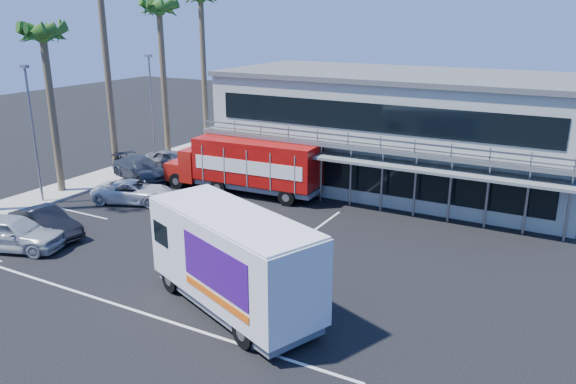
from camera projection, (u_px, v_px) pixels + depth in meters
The scene contains 15 objects.
ground at pixel (231, 255), 26.16m from camera, with size 120.00×120.00×0.00m, color black.
building at pixel (398, 130), 36.18m from camera, with size 22.40×12.00×7.30m.
curb_strip at pixel (97, 179), 38.04m from camera, with size 3.00×32.00×0.16m, color #A5A399.
palm_c at pixel (43, 42), 32.74m from camera, with size 2.80×2.80×10.75m.
palm_e at pixel (160, 17), 40.60m from camera, with size 2.80×2.80×12.25m.
palm_f at pixel (201, 5), 45.12m from camera, with size 2.80×2.80×13.25m.
light_pole_near at pixel (33, 129), 32.16m from camera, with size 0.50×0.25×8.09m.
light_pole_far at pixel (152, 105), 40.52m from camera, with size 0.50×0.25×8.09m.
red_truck at pixel (247, 164), 34.74m from camera, with size 10.36×2.96×3.45m.
white_van at pixel (233, 260), 20.80m from camera, with size 8.29×5.46×3.84m.
parked_car_a at pixel (13, 233), 26.63m from camera, with size 2.00×4.97×1.69m, color #A4A7AB.
parked_car_b at pixel (46, 223), 28.21m from camera, with size 1.54×4.41×1.45m, color black.
parked_car_c at pixel (134, 192), 33.44m from camera, with size 2.20×4.77×1.32m, color silver.
parked_car_d at pixel (141, 169), 38.02m from camera, with size 2.15×5.28×1.53m, color #2B313A.
parked_car_e at pixel (172, 160), 40.72m from camera, with size 1.66×4.12×1.40m, color slate.
Camera 1 is at (13.92, -19.81, 10.69)m, focal length 35.00 mm.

